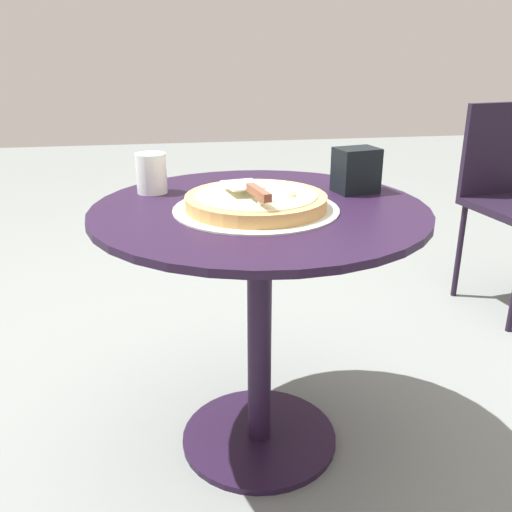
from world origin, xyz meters
TOP-DOWN VIEW (x-y plane):
  - ground_plane at (0.00, 0.00)m, footprint 10.00×10.00m
  - patio_table at (0.00, 0.00)m, footprint 0.81×0.81m
  - pizza_on_tray at (0.01, 0.03)m, footprint 0.39×0.39m
  - pizza_server at (0.03, 0.07)m, footprint 0.10×0.22m
  - drinking_cup at (0.25, -0.17)m, footprint 0.08×0.08m
  - napkin_dispenser at (-0.27, -0.10)m, footprint 0.12×0.10m

SIDE VIEW (x-z plane):
  - ground_plane at x=0.00m, z-range 0.00..0.00m
  - patio_table at x=0.00m, z-range 0.16..0.84m
  - pizza_on_tray at x=0.01m, z-range 0.67..0.73m
  - drinking_cup at x=0.25m, z-range 0.68..0.78m
  - napkin_dispenser at x=-0.27m, z-range 0.68..0.80m
  - pizza_server at x=0.03m, z-range 0.73..0.75m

